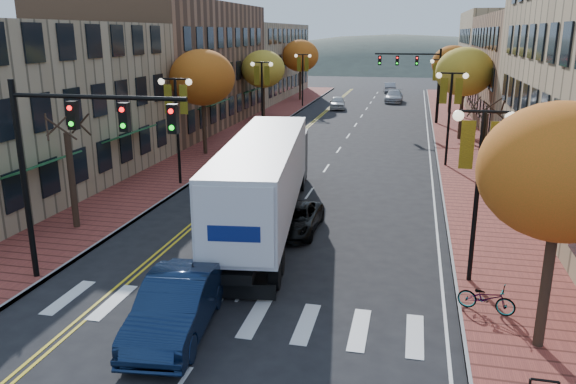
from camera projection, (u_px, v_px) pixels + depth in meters
The scene contains 30 objects.
ground at pixel (204, 349), 15.51m from camera, with size 200.00×200.00×0.00m, color black.
sidewalk_left at pixel (241, 134), 47.88m from camera, with size 4.00×85.00×0.15m, color brown.
sidewalk_right at pixel (460, 143), 44.10m from camera, with size 4.00×85.00×0.15m, color brown.
building_left_mid at pixel (167, 66), 51.35m from camera, with size 12.00×24.00×11.00m, color brown.
building_left_far at pixel (246, 61), 75.02m from camera, with size 12.00×26.00×9.50m, color #9E8966.
building_right_mid at pixel (569, 73), 49.67m from camera, with size 15.00×24.00×10.00m, color brown.
building_right_far at pixel (525, 57), 70.18m from camera, with size 15.00×20.00×11.00m, color #9E8966.
tree_left_a at pixel (72, 181), 24.29m from camera, with size 0.28×0.28×4.20m.
tree_left_b at pixel (202, 78), 38.43m from camera, with size 4.48×4.48×7.21m.
tree_left_c at pixel (263, 69), 53.55m from camera, with size 4.16×4.16×6.69m.
tree_left_d at pixel (300, 56), 70.29m from camera, with size 4.61×4.61×7.42m.
tree_right_a at pixel (561, 172), 14.11m from camera, with size 4.16×4.16×6.69m.
tree_right_b at pixel (482, 153), 29.89m from camera, with size 0.28×0.28×4.20m.
tree_right_c at pixel (464, 72), 44.03m from camera, with size 4.48×4.48×7.21m.
tree_right_d at pixel (453, 63), 59.09m from camera, with size 4.35×4.35×7.00m.
lamp_left_b at pixel (176, 110), 30.92m from camera, with size 1.96×0.36×6.05m.
lamp_left_c at pixel (262, 83), 47.81m from camera, with size 1.96×0.36×6.05m.
lamp_left_d at pixel (303, 70), 64.71m from camera, with size 1.96×0.36×6.05m.
lamp_right_a at pixel (480, 164), 18.39m from camera, with size 1.96×0.36×6.05m.
lamp_right_b at pixel (450, 101), 35.28m from camera, with size 1.96×0.36×6.05m.
lamp_right_c at pixel (440, 79), 52.17m from camera, with size 1.96×0.36×6.05m.
traffic_mast_near at pixel (71, 145), 18.12m from camera, with size 6.10×0.35×7.00m.
traffic_mast_far at pixel (418, 71), 52.42m from camera, with size 6.10×0.34×7.00m.
semi_truck at pixel (268, 173), 25.01m from camera, with size 4.71×16.74×4.14m.
navy_sedan at pixel (176, 305), 16.18m from camera, with size 1.82×5.21×1.72m, color #0E1C38.
black_suv at pixel (295, 219), 24.50m from camera, with size 1.99×4.32×1.20m, color black.
car_far_white at pixel (337, 103), 63.92m from camera, with size 1.71×4.26×1.45m, color silver.
car_far_silver at pixel (394, 96), 70.13m from camera, with size 2.10×5.17×1.50m, color #A3A4AA.
car_far_oncoming at pixel (389, 88), 81.09m from camera, with size 1.58×4.53×1.49m, color #9B9CA2.
bicycle at pixel (486, 298), 17.19m from camera, with size 0.60×1.72×0.91m, color gray.
Camera 1 is at (5.27, -12.88, 8.44)m, focal length 35.00 mm.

